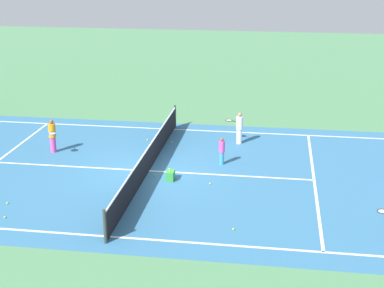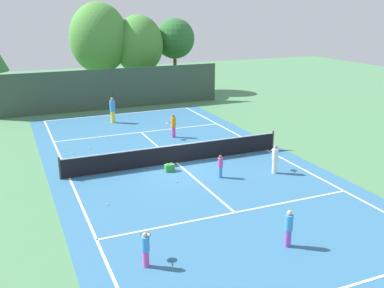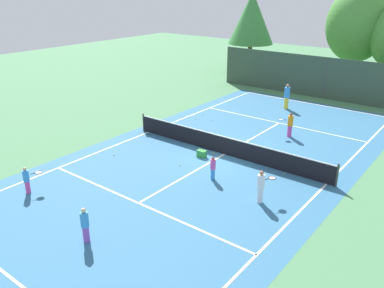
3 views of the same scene
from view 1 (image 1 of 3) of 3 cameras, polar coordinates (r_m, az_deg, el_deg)
ground_plane at (r=22.86m, az=-4.27°, el=-2.67°), size 80.00×80.00×0.00m
court_surface at (r=22.86m, az=-4.27°, el=-2.66°), size 13.00×25.00×0.01m
tennis_net at (r=22.67m, az=-4.30°, el=-1.47°), size 11.90×0.10×1.10m
player_3 at (r=23.32m, az=2.95°, el=-0.67°), size 0.24×0.24×1.14m
player_4 at (r=25.31m, az=-13.60°, el=0.82°), size 0.88×0.58×1.46m
player_5 at (r=25.81m, az=4.67°, el=1.63°), size 0.61×0.87×1.44m
ball_crate at (r=21.90m, az=-2.15°, el=-3.10°), size 0.47×0.29×0.43m
tennis_ball_1 at (r=19.93m, az=-17.98°, el=-6.88°), size 0.07×0.07×0.07m
tennis_ball_4 at (r=26.40m, az=-4.41°, el=0.42°), size 0.07×0.07×0.07m
tennis_ball_5 at (r=21.55m, az=1.80°, el=-3.91°), size 0.07×0.07×0.07m
tennis_ball_6 at (r=26.06m, az=-2.05°, el=0.21°), size 0.07×0.07×0.07m
tennis_ball_7 at (r=18.28m, az=4.10°, el=-8.36°), size 0.07×0.07×0.07m
tennis_ball_8 at (r=22.34m, az=-3.72°, el=-3.09°), size 0.07×0.07×0.07m
tennis_ball_9 at (r=20.94m, az=-17.76°, el=-5.58°), size 0.07×0.07×0.07m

